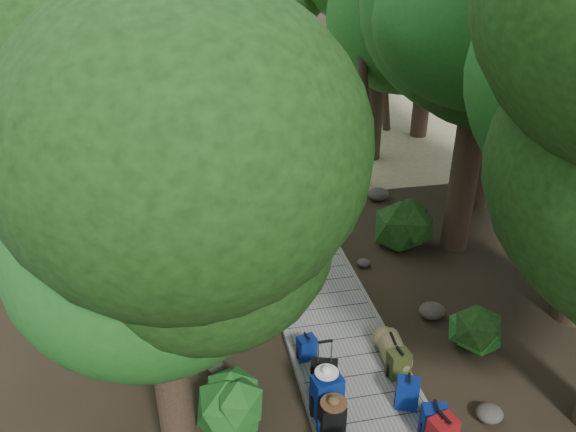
{
  "coord_description": "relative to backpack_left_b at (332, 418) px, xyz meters",
  "views": [
    {
      "loc": [
        -2.66,
        -9.56,
        7.19
      ],
      "look_at": [
        -0.27,
        2.04,
        1.0
      ],
      "focal_mm": 35.0,
      "sensor_mm": 36.0,
      "label": 1
    }
  ],
  "objects": [
    {
      "name": "hat_white",
      "position": [
        0.02,
        0.44,
        0.58
      ],
      "size": [
        0.38,
        0.38,
        0.13
      ],
      "primitive_type": null,
      "color": "silver",
      "rests_on": "backpack_left_c"
    },
    {
      "name": "tree_back_d",
      "position": [
        -4.54,
        18.1,
        3.4
      ],
      "size": [
        4.64,
        4.64,
        7.74
      ],
      "primitive_type": null,
      "color": "black",
      "rests_on": "ground"
    },
    {
      "name": "palm_right_b",
      "position": [
        6.1,
        14.15,
        3.51
      ],
      "size": [
        4.13,
        4.13,
        7.97
      ],
      "primitive_type": null,
      "color": "#143A10",
      "rests_on": "ground"
    },
    {
      "name": "palm_left_a",
      "position": [
        -3.57,
        10.7,
        3.34
      ],
      "size": [
        4.8,
        4.8,
        7.64
      ],
      "primitive_type": null,
      "color": "#143A10",
      "rests_on": "ground"
    },
    {
      "name": "rock_right_b",
      "position": [
        2.87,
        2.58,
        -0.32
      ],
      "size": [
        0.54,
        0.49,
        0.3
      ],
      "primitive_type": null,
      "color": "#4C473F",
      "rests_on": "ground"
    },
    {
      "name": "tree_right_e",
      "position": [
        4.53,
        11.23,
        4.09
      ],
      "size": [
        5.07,
        5.07,
        9.13
      ],
      "primitive_type": null,
      "color": "black",
      "rests_on": "ground"
    },
    {
      "name": "shrub_right_a",
      "position": [
        3.08,
        1.51,
        0.02
      ],
      "size": [
        1.09,
        1.09,
        0.98
      ],
      "primitive_type": null,
      "color": "#18521B",
      "rests_on": "ground"
    },
    {
      "name": "rock_left_b",
      "position": [
        -1.62,
        1.9,
        -0.39
      ],
      "size": [
        0.31,
        0.28,
        0.17
      ],
      "primitive_type": null,
      "color": "#4C473F",
      "rests_on": "ground"
    },
    {
      "name": "tree_left_c",
      "position": [
        -2.86,
        6.62,
        3.16
      ],
      "size": [
        4.18,
        4.18,
        7.28
      ],
      "primitive_type": null,
      "color": "black",
      "rests_on": "ground"
    },
    {
      "name": "backpack_right_d",
      "position": [
        1.49,
        1.02,
        -0.07
      ],
      "size": [
        0.4,
        0.31,
        0.56
      ],
      "primitive_type": null,
      "rotation": [
        0.0,
        0.0,
        0.12
      ],
      "color": "#303918",
      "rests_on": "boardwalk"
    },
    {
      "name": "tree_left_b",
      "position": [
        -3.57,
        3.6,
        4.23
      ],
      "size": [
        5.23,
        5.23,
        9.41
      ],
      "primitive_type": null,
      "color": "black",
      "rests_on": "ground"
    },
    {
      "name": "backpack_right_b",
      "position": [
        1.51,
        -0.37,
        -0.01
      ],
      "size": [
        0.42,
        0.33,
        0.68
      ],
      "primitive_type": null,
      "rotation": [
        0.0,
        0.0,
        -0.18
      ],
      "color": "navy",
      "rests_on": "boardwalk"
    },
    {
      "name": "rock_right_a",
      "position": [
        2.64,
        -0.12,
        -0.35
      ],
      "size": [
        0.45,
        0.41,
        0.25
      ],
      "primitive_type": null,
      "color": "#4C473F",
      "rests_on": "ground"
    },
    {
      "name": "rock_right_d",
      "position": [
        3.67,
        8.05,
        -0.3
      ],
      "size": [
        0.64,
        0.57,
        0.35
      ],
      "primitive_type": null,
      "color": "#4C473F",
      "rests_on": "ground"
    },
    {
      "name": "kayak",
      "position": [
        -3.07,
        14.66,
        -0.28
      ],
      "size": [
        1.57,
        3.51,
        0.34
      ],
      "primitive_type": "ellipsoid",
      "rotation": [
        0.0,
        0.0,
        -0.25
      ],
      "color": "#A1320D",
      "rests_on": "sand_beach"
    },
    {
      "name": "sand_beach",
      "position": [
        0.76,
        19.65,
        -0.46
      ],
      "size": [
        40.0,
        22.0,
        0.02
      ],
      "primitive_type": "cube",
      "color": "#C6B285",
      "rests_on": "ground"
    },
    {
      "name": "tree_right_c",
      "position": [
        4.61,
        5.14,
        4.12
      ],
      "size": [
        5.3,
        5.3,
        9.18
      ],
      "primitive_type": null,
      "color": "black",
      "rests_on": "ground"
    },
    {
      "name": "tree_left_a",
      "position": [
        -2.28,
        -0.18,
        2.92
      ],
      "size": [
        4.07,
        4.07,
        6.79
      ],
      "primitive_type": null,
      "color": "black",
      "rests_on": "ground"
    },
    {
      "name": "shrub_right_b",
      "position": [
        3.44,
        5.34,
        0.15
      ],
      "size": [
        1.38,
        1.38,
        1.25
      ],
      "primitive_type": null,
      "color": "#18521B",
      "rests_on": "ground"
    },
    {
      "name": "backpack_left_d",
      "position": [
        0.03,
        1.8,
        -0.11
      ],
      "size": [
        0.37,
        0.3,
        0.49
      ],
      "primitive_type": null,
      "rotation": [
        0.0,
        0.0,
        0.23
      ],
      "color": "navy",
      "rests_on": "boardwalk"
    },
    {
      "name": "shrub_left_a",
      "position": [
        -1.49,
        0.55,
        0.05
      ],
      "size": [
        1.16,
        1.16,
        1.04
      ],
      "primitive_type": null,
      "color": "#18521B",
      "rests_on": "ground"
    },
    {
      "name": "tree_right_f",
      "position": [
        7.07,
        13.05,
        4.01
      ],
      "size": [
        5.02,
        5.02,
        8.96
      ],
      "primitive_type": null,
      "color": "black",
      "rests_on": "ground"
    },
    {
      "name": "hat_brown",
      "position": [
        0.01,
        -0.05,
        0.42
      ],
      "size": [
        0.41,
        0.41,
        0.12
      ],
      "primitive_type": null,
      "color": "#51351E",
      "rests_on": "backpack_left_b"
    },
    {
      "name": "lone_suitcase_on_sand",
      "position": [
        0.99,
        11.67,
        -0.1
      ],
      "size": [
        0.5,
        0.35,
        0.71
      ],
      "primitive_type": null,
      "rotation": [
        0.0,
        0.0,
        0.21
      ],
      "color": "black",
      "rests_on": "sand_beach"
    },
    {
      "name": "rock_left_c",
      "position": [
        -0.56,
        3.87,
        -0.34
      ],
      "size": [
        0.5,
        0.45,
        0.28
      ],
      "primitive_type": null,
      "color": "#4C473F",
      "rests_on": "ground"
    },
    {
      "name": "ground",
      "position": [
        0.76,
        3.65,
        -0.47
      ],
      "size": [
        120.0,
        120.0,
        0.0
      ],
      "primitive_type": "plane",
      "color": "#312418",
      "rests_on": "ground"
    },
    {
      "name": "suitcase_on_boardwalk",
      "position": [
        0.1,
        0.85,
        -0.01
      ],
      "size": [
        0.5,
        0.37,
        0.69
      ],
      "primitive_type": null,
      "rotation": [
        0.0,
        0.0,
        -0.31
      ],
      "color": "black",
      "rests_on": "boardwalk"
    },
    {
      "name": "backpack_right_c",
      "position": [
        1.37,
        0.32,
        -0.04
      ],
      "size": [
        0.44,
        0.38,
        0.62
      ],
      "primitive_type": null,
      "rotation": [
        0.0,
        0.0,
        -0.43
      ],
      "color": "navy",
      "rests_on": "boardwalk"
    },
    {
      "name": "rock_right_c",
      "position": [
        2.1,
        4.7,
        -0.39
      ],
      "size": [
        0.32,
        0.29,
        0.18
      ],
      "primitive_type": null,
      "color": "#4C473F",
      "rests_on": "ground"
    },
    {
      "name": "sun_lounger",
      "position": [
        3.31,
        13.62,
        -0.17
      ],
      "size": [
        1.11,
        1.86,
        0.57
      ],
      "primitive_type": null,
      "rotation": [
        0.0,
        0.0,
        0.32
      ],
      "color": "silver",
      "rests_on": "sand_beach"
    },
    {
      "name": "tree_back_a",
      "position": [
        -0.94,
        18.42,
        3.88
      ],
      "size": [
        5.03,
        5.03,
        8.7
      ],
      "primitive_type": null,
      "color": "black",
      "rests_on": "ground"
    },
    {
      "name": "shrub_right_c",
      "position": [
        2.96,
        9.01,
        -0.07
      ],
      "size": [
        0.9,
        0.9,
        0.81
      ],
      "primitive_type": null,
      "color": "#18521B",
      "rests_on": "ground"
    },
    {
      "name": "palm_right_a",
      "position": [
        3.74,
        9.36,
        3.39
      ],
      "size": [
        4.54,
        4.54,
        7.74
      ],
      "primitive_type": null,
      "color": "#143A10",
      "rests_on": "ground"
    },
    {
      "name": "rock_left_d",
      "position": [
        -1.1,
        6.27,
        -0.39
      ],
      "size": [
        0.3,
        0.27,
        0.16
      ],
      "primitive_type": null,
      "color": "#4C473F",
      "rests_on": "ground"
    },
    {
      "name": "duffel_right_khaki",
      "position": [
        1.54,
        1.43,
        -0.13
      ],
      "size": [
        0.51,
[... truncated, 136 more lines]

